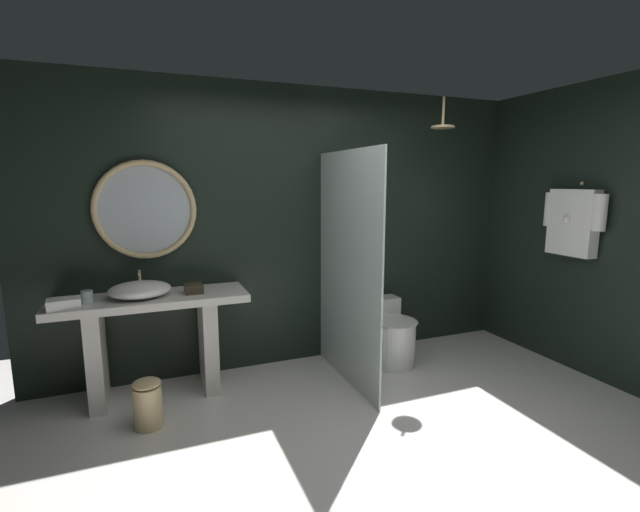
% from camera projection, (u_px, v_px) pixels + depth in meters
% --- Properties ---
extents(ground_plane, '(5.76, 5.76, 0.00)m').
position_uv_depth(ground_plane, '(399.00, 470.00, 2.69)').
color(ground_plane, silver).
extents(back_wall_panel, '(4.80, 0.10, 2.60)m').
position_uv_depth(back_wall_panel, '(297.00, 228.00, 4.21)').
color(back_wall_panel, black).
rests_on(back_wall_panel, ground_plane).
extents(side_wall_right, '(0.10, 2.47, 2.60)m').
position_uv_depth(side_wall_right, '(581.00, 230.00, 4.02)').
color(side_wall_right, black).
rests_on(side_wall_right, ground_plane).
extents(vanity_counter, '(1.49, 0.51, 0.84)m').
position_uv_depth(vanity_counter, '(154.00, 331.00, 3.56)').
color(vanity_counter, silver).
rests_on(vanity_counter, ground_plane).
extents(vessel_sink, '(0.47, 0.38, 0.19)m').
position_uv_depth(vessel_sink, '(140.00, 290.00, 3.44)').
color(vessel_sink, white).
rests_on(vessel_sink, vanity_counter).
extents(tumbler_cup, '(0.08, 0.08, 0.09)m').
position_uv_depth(tumbler_cup, '(87.00, 297.00, 3.30)').
color(tumbler_cup, silver).
rests_on(tumbler_cup, vanity_counter).
extents(tissue_box, '(0.14, 0.14, 0.07)m').
position_uv_depth(tissue_box, '(194.00, 289.00, 3.59)').
color(tissue_box, '#3D3323').
rests_on(tissue_box, vanity_counter).
extents(round_wall_mirror, '(0.81, 0.05, 0.81)m').
position_uv_depth(round_wall_mirror, '(146.00, 210.00, 3.61)').
color(round_wall_mirror, '#D6B77F').
extents(shower_glass_panel, '(0.02, 1.20, 1.99)m').
position_uv_depth(shower_glass_panel, '(348.00, 270.00, 3.75)').
color(shower_glass_panel, silver).
rests_on(shower_glass_panel, ground_plane).
extents(rain_shower_head, '(0.22, 0.22, 0.28)m').
position_uv_depth(rain_shower_head, '(443.00, 125.00, 4.06)').
color(rain_shower_head, '#D6B77F').
extents(hanging_bathrobe, '(0.20, 0.59, 0.66)m').
position_uv_depth(hanging_bathrobe, '(573.00, 220.00, 3.94)').
color(hanging_bathrobe, '#D6B77F').
extents(toilet, '(0.44, 0.63, 0.59)m').
position_uv_depth(toilet, '(389.00, 335.00, 4.27)').
color(toilet, white).
rests_on(toilet, ground_plane).
extents(waste_bin, '(0.20, 0.20, 0.36)m').
position_uv_depth(waste_bin, '(148.00, 403.00, 3.14)').
color(waste_bin, '#D6B77F').
rests_on(waste_bin, ground_plane).
extents(folded_hand_towel, '(0.23, 0.18, 0.08)m').
position_uv_depth(folded_hand_towel, '(64.00, 304.00, 3.15)').
color(folded_hand_towel, white).
rests_on(folded_hand_towel, vanity_counter).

